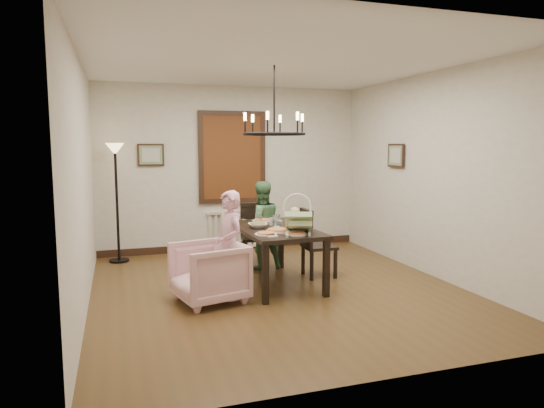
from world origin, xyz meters
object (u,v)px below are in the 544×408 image
chair_right (319,242)px  drinking_glass (275,221)px  baby_bouncer (299,220)px  seated_man (261,232)px  dining_table (274,234)px  elderly_woman (229,254)px  chair_far (255,235)px  armchair (209,272)px  floor_lamp (117,204)px

chair_right → drinking_glass: 0.73m
baby_bouncer → seated_man: bearing=115.0°
dining_table → elderly_woman: (-0.69, -0.42, -0.13)m
chair_far → elderly_woman: 1.64m
chair_right → drinking_glass: chair_right is taller
dining_table → drinking_glass: size_ratio=12.41×
armchair → floor_lamp: bearing=-170.7°
armchair → seated_man: bearing=128.3°
elderly_woman → seated_man: size_ratio=1.00×
floor_lamp → baby_bouncer: bearing=-48.7°
seated_man → drinking_glass: (-0.01, -0.69, 0.28)m
chair_far → elderly_woman: elderly_woman is taller
chair_right → floor_lamp: 3.19m
chair_far → drinking_glass: size_ratio=7.08×
elderly_woman → armchair: bearing=-97.2°
elderly_woman → baby_bouncer: (0.84, -0.06, 0.38)m
chair_right → seated_man: (-0.64, 0.67, 0.06)m
elderly_woman → chair_right: bearing=96.5°
seated_man → floor_lamp: (-2.00, 1.07, 0.37)m
chair_far → seated_man: seated_man is taller
dining_table → seated_man: 0.84m
dining_table → elderly_woman: 0.82m
dining_table → floor_lamp: 2.72m
dining_table → chair_far: 1.06m
baby_bouncer → drinking_glass: 0.63m
seated_man → chair_far: bearing=-86.1°
chair_far → armchair: chair_far is taller
baby_bouncer → chair_right: bearing=70.1°
chair_far → seated_man: 0.23m
armchair → baby_bouncer: 1.24m
dining_table → seated_man: (0.07, 0.82, -0.13)m
dining_table → drinking_glass: bearing=64.0°
dining_table → chair_far: (0.04, 1.04, -0.20)m
chair_far → armchair: (-0.98, -1.51, -0.12)m
chair_far → armchair: size_ratio=1.21×
chair_right → floor_lamp: bearing=58.5°
dining_table → armchair: dining_table is taller
floor_lamp → chair_far: bearing=-23.3°
chair_far → armchair: 1.80m
elderly_woman → seated_man: 1.46m
floor_lamp → drinking_glass: bearing=-41.5°
dining_table → chair_right: bearing=9.4°
elderly_woman → baby_bouncer: baby_bouncer is taller
armchair → baby_bouncer: bearing=75.6°
armchair → floor_lamp: (-0.99, 2.35, 0.55)m
chair_right → drinking_glass: size_ratio=7.26×
seated_man → floor_lamp: floor_lamp is taller
seated_man → floor_lamp: size_ratio=0.59×
chair_far → baby_bouncer: baby_bouncer is taller
chair_right → baby_bouncer: baby_bouncer is taller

